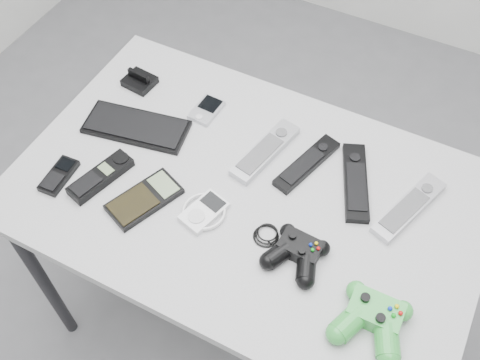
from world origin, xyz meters
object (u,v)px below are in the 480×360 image
at_px(cordless_handset, 101,176).
at_px(mp3_player, 204,211).
at_px(desk, 247,206).
at_px(pda_keyboard, 136,126).
at_px(mobile_phone, 59,175).
at_px(remote_silver_a, 265,151).
at_px(remote_silver_b, 409,207).
at_px(pda, 207,110).
at_px(remote_black_b, 356,182).
at_px(remote_black_a, 307,163).
at_px(calculator, 144,199).
at_px(controller_black, 297,252).
at_px(controller_green, 373,318).

distance_m(cordless_handset, mp3_player, 0.28).
relative_size(desk, pda_keyboard, 4.16).
distance_m(pda_keyboard, mobile_phone, 0.24).
relative_size(remote_silver_a, remote_silver_b, 0.98).
bearing_deg(mp3_player, cordless_handset, -158.97).
bearing_deg(mobile_phone, desk, 18.47).
xyz_separation_m(pda_keyboard, mp3_player, (0.30, -0.16, 0.00)).
bearing_deg(pda_keyboard, pda, 34.94).
bearing_deg(remote_black_b, remote_silver_b, -28.24).
relative_size(mobile_phone, cordless_handset, 0.65).
relative_size(remote_black_a, remote_black_b, 0.91).
distance_m(remote_black_a, calculator, 0.42).
bearing_deg(desk, cordless_handset, -158.38).
relative_size(remote_black_a, mp3_player, 1.89).
height_order(mobile_phone, controller_black, controller_black).
bearing_deg(mobile_phone, pda_keyboard, 66.61).
distance_m(desk, remote_black_b, 0.28).
distance_m(remote_silver_b, controller_black, 0.30).
distance_m(cordless_handset, calculator, 0.13).
distance_m(remote_silver_b, calculator, 0.64).
bearing_deg(cordless_handset, pda_keyboard, 110.90).
bearing_deg(remote_black_b, remote_black_a, 157.95).
distance_m(mp3_player, controller_green, 0.45).
bearing_deg(controller_green, pda, 147.51).
relative_size(pda_keyboard, remote_black_b, 1.19).
distance_m(remote_silver_b, mp3_player, 0.49).
xyz_separation_m(pda, remote_black_b, (0.45, -0.05, 0.00)).
bearing_deg(mobile_phone, remote_silver_a, 31.95).
bearing_deg(pda_keyboard, remote_black_a, 0.77).
bearing_deg(mp3_player, controller_black, 14.07).
distance_m(remote_black_a, remote_silver_b, 0.27).
relative_size(desk, pda, 11.64).
relative_size(pda_keyboard, pda, 2.80).
distance_m(remote_silver_a, calculator, 0.33).
height_order(desk, controller_black, controller_black).
distance_m(remote_black_b, remote_silver_b, 0.14).
relative_size(pda_keyboard, remote_black_a, 1.30).
xyz_separation_m(desk, remote_black_b, (0.23, 0.14, 0.08)).
relative_size(mobile_phone, controller_green, 0.68).
relative_size(pda, controller_green, 0.59).
bearing_deg(mp3_player, calculator, -151.95).
bearing_deg(cordless_handset, desk, 37.53).
relative_size(pda, remote_silver_a, 0.43).
relative_size(pda_keyboard, mobile_phone, 2.43).
bearing_deg(remote_silver_b, pda_keyboard, -154.60).
xyz_separation_m(pda_keyboard, controller_black, (0.54, -0.16, 0.01)).
xyz_separation_m(desk, mp3_player, (-0.06, -0.11, 0.08)).
xyz_separation_m(remote_black_a, mobile_phone, (-0.54, -0.32, -0.00)).
xyz_separation_m(remote_black_a, remote_black_b, (0.13, 0.00, 0.00)).
relative_size(remote_black_a, controller_green, 1.27).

